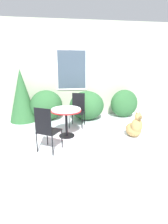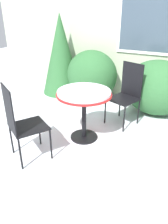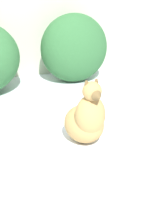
{
  "view_description": "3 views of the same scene",
  "coord_description": "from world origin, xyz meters",
  "views": [
    {
      "loc": [
        -0.73,
        -4.33,
        1.92
      ],
      "look_at": [
        0.0,
        0.6,
        0.55
      ],
      "focal_mm": 28.0,
      "sensor_mm": 36.0,
      "label": 1
    },
    {
      "loc": [
        0.8,
        -2.44,
        1.86
      ],
      "look_at": [
        -0.54,
        0.17,
        0.44
      ],
      "focal_mm": 35.0,
      "sensor_mm": 36.0,
      "label": 2
    },
    {
      "loc": [
        0.33,
        -3.11,
        1.79
      ],
      "look_at": [
        1.26,
        -0.09,
        0.32
      ],
      "focal_mm": 55.0,
      "sensor_mm": 36.0,
      "label": 3
    }
  ],
  "objects": [
    {
      "name": "dog",
      "position": [
        1.27,
        -0.15,
        0.26
      ],
      "size": [
        0.46,
        0.68,
        0.73
      ],
      "rotation": [
        0.0,
        0.0,
        0.14
      ],
      "color": "tan",
      "rests_on": "ground_plane"
    },
    {
      "name": "shrub_right",
      "position": [
        1.67,
        1.71,
        0.51
      ],
      "size": [
        1.0,
        0.69,
        1.02
      ],
      "color": "#2D6033",
      "rests_on": "ground_plane"
    }
  ]
}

